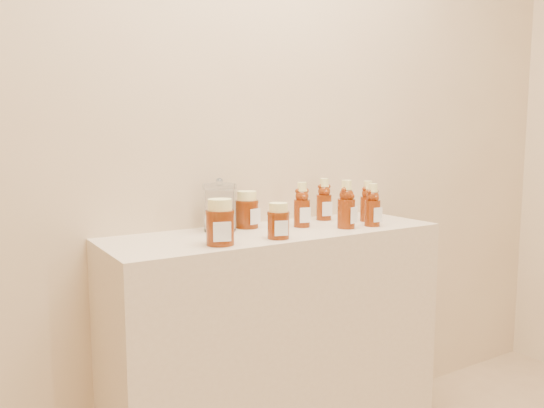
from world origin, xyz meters
TOP-DOWN VIEW (x-y plane):
  - wall_back at (0.00, 1.75)m, footprint 3.50×0.02m
  - display_table at (0.00, 1.55)m, footprint 1.20×0.40m
  - bear_bottle_back_left at (0.12, 1.57)m, footprint 0.07×0.07m
  - bear_bottle_back_mid at (0.29, 1.66)m, footprint 0.08×0.08m
  - bear_bottle_back_right at (0.41, 1.54)m, footprint 0.07×0.07m
  - bear_bottle_front_left at (0.24, 1.46)m, footprint 0.09×0.09m
  - bear_bottle_front_right at (0.35, 1.45)m, footprint 0.06×0.06m
  - honey_jar_left at (-0.28, 1.43)m, footprint 0.11×0.11m
  - honey_jar_back at (-0.06, 1.66)m, footprint 0.11×0.11m
  - honey_jar_front at (-0.07, 1.43)m, footprint 0.09×0.09m
  - glass_canister at (-0.17, 1.65)m, footprint 0.15×0.15m

SIDE VIEW (x-z plane):
  - display_table at x=0.00m, z-range 0.00..0.90m
  - honey_jar_front at x=-0.07m, z-range 0.90..1.02m
  - honey_jar_back at x=-0.06m, z-range 0.90..1.03m
  - honey_jar_left at x=-0.28m, z-range 0.90..1.04m
  - bear_bottle_back_right at x=0.41m, z-range 0.90..1.08m
  - bear_bottle_front_right at x=0.35m, z-range 0.90..1.08m
  - glass_canister at x=-0.17m, z-range 0.90..1.08m
  - bear_bottle_back_left at x=0.12m, z-range 0.90..1.08m
  - bear_bottle_back_mid at x=0.29m, z-range 0.90..1.09m
  - bear_bottle_front_left at x=0.24m, z-range 0.90..1.10m
  - wall_back at x=0.00m, z-range 0.00..2.70m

